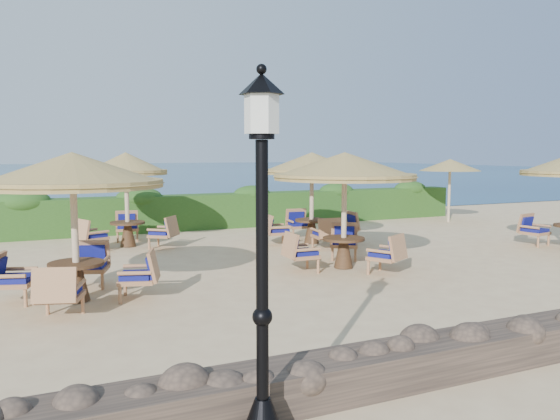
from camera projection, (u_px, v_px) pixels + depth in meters
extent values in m
plane|color=#D9BA89|center=(341.00, 263.00, 13.06)|extent=(120.00, 120.00, 0.00)
plane|color=navy|center=(88.00, 172.00, 76.64)|extent=(160.00, 160.00, 0.00)
cube|color=#204616|center=(239.00, 210.00, 19.53)|extent=(18.00, 0.90, 1.20)
cone|color=black|center=(263.00, 414.00, 4.90)|extent=(0.36, 0.36, 0.30)
cylinder|color=black|center=(262.00, 278.00, 4.77)|extent=(0.11, 0.11, 2.40)
cylinder|color=silver|center=(262.00, 112.00, 4.62)|extent=(0.30, 0.30, 0.36)
cone|color=black|center=(262.00, 84.00, 4.60)|extent=(0.40, 0.40, 0.18)
cylinder|color=beige|center=(449.00, 193.00, 20.82)|extent=(0.10, 0.10, 2.20)
cone|color=olive|center=(450.00, 165.00, 20.71)|extent=(2.30, 2.30, 0.45)
cylinder|color=beige|center=(75.00, 235.00, 9.61)|extent=(0.12, 0.12, 2.40)
cone|color=olive|center=(72.00, 168.00, 9.49)|extent=(3.16, 3.16, 0.55)
cylinder|color=olive|center=(73.00, 184.00, 9.52)|extent=(3.09, 3.09, 0.14)
cylinder|color=#4C301B|center=(76.00, 264.00, 9.67)|extent=(0.96, 0.96, 0.06)
cone|color=#4C301B|center=(77.00, 283.00, 9.70)|extent=(0.44, 0.44, 0.64)
cylinder|color=beige|center=(344.00, 216.00, 12.43)|extent=(0.12, 0.12, 2.40)
cone|color=olive|center=(345.00, 164.00, 12.30)|extent=(3.27, 3.27, 0.55)
cylinder|color=olive|center=(344.00, 177.00, 12.33)|extent=(3.20, 3.20, 0.14)
cylinder|color=#4C301B|center=(344.00, 239.00, 12.48)|extent=(0.96, 0.96, 0.06)
cone|color=#4C301B|center=(344.00, 254.00, 12.52)|extent=(0.44, 0.44, 0.64)
cylinder|color=beige|center=(127.00, 204.00, 15.28)|extent=(0.12, 0.12, 2.40)
cone|color=olive|center=(126.00, 162.00, 15.15)|extent=(2.30, 2.30, 0.55)
cylinder|color=olive|center=(126.00, 172.00, 15.18)|extent=(2.25, 2.25, 0.14)
cylinder|color=#4C301B|center=(128.00, 223.00, 15.33)|extent=(0.96, 0.96, 0.06)
cone|color=#4C301B|center=(128.00, 235.00, 15.37)|extent=(0.44, 0.44, 0.64)
cylinder|color=beige|center=(312.00, 203.00, 15.85)|extent=(0.12, 0.12, 2.40)
cone|color=olive|center=(312.00, 162.00, 15.73)|extent=(2.85, 2.85, 0.55)
cylinder|color=olive|center=(312.00, 172.00, 15.75)|extent=(2.79, 2.79, 0.14)
cylinder|color=#4C301B|center=(312.00, 220.00, 15.90)|extent=(0.96, 0.96, 0.06)
cone|color=#4C301B|center=(311.00, 232.00, 15.94)|extent=(0.44, 0.44, 0.64)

